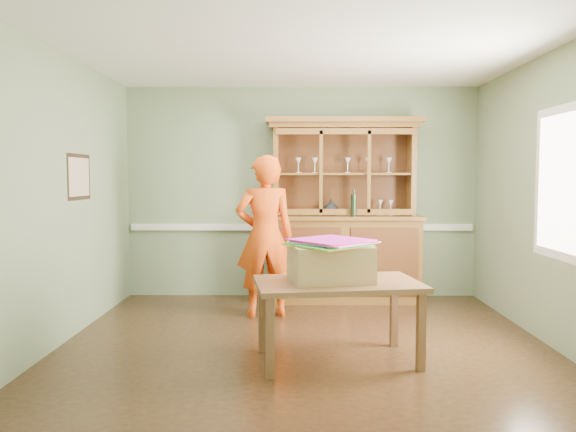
{
  "coord_description": "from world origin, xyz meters",
  "views": [
    {
      "loc": [
        -0.1,
        -5.26,
        1.55
      ],
      "look_at": [
        -0.16,
        0.4,
        1.16
      ],
      "focal_mm": 35.0,
      "sensor_mm": 36.0,
      "label": 1
    }
  ],
  "objects_px": {
    "china_hutch": "(343,237)",
    "dining_table": "(338,291)",
    "person": "(265,236)",
    "cardboard_box": "(330,263)"
  },
  "relations": [
    {
      "from": "china_hutch",
      "to": "person",
      "type": "height_order",
      "value": "china_hutch"
    },
    {
      "from": "cardboard_box",
      "to": "china_hutch",
      "type": "bearing_deg",
      "value": 82.26
    },
    {
      "from": "china_hutch",
      "to": "cardboard_box",
      "type": "xyz_separation_m",
      "value": [
        -0.32,
        -2.34,
        0.03
      ]
    },
    {
      "from": "china_hutch",
      "to": "dining_table",
      "type": "distance_m",
      "value": 2.38
    },
    {
      "from": "person",
      "to": "dining_table",
      "type": "bearing_deg",
      "value": 104.79
    },
    {
      "from": "china_hutch",
      "to": "cardboard_box",
      "type": "height_order",
      "value": "china_hutch"
    },
    {
      "from": "dining_table",
      "to": "person",
      "type": "height_order",
      "value": "person"
    },
    {
      "from": "china_hutch",
      "to": "person",
      "type": "bearing_deg",
      "value": -138.63
    },
    {
      "from": "cardboard_box",
      "to": "person",
      "type": "height_order",
      "value": "person"
    },
    {
      "from": "china_hutch",
      "to": "person",
      "type": "distance_m",
      "value": 1.26
    }
  ]
}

